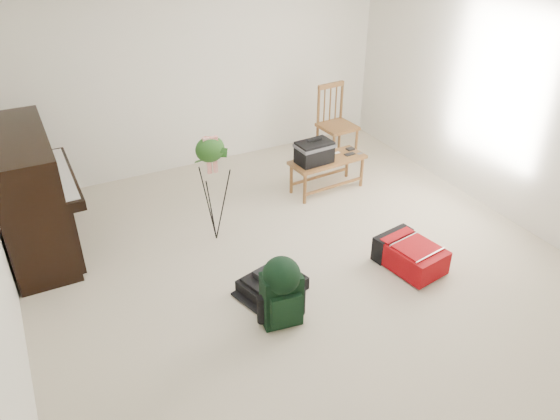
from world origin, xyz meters
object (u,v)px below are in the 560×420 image
green_backpack (282,289)px  dining_chair (336,124)px  black_duffel (272,283)px  flower_stand (213,190)px  piano (31,197)px  red_suitcase (407,253)px  bench (318,154)px

green_backpack → dining_chair: bearing=58.9°
black_duffel → flower_stand: (-0.14, 1.04, 0.50)m
piano → flower_stand: bearing=-21.7°
green_backpack → piano: bearing=137.2°
piano → green_backpack: piano is taller
red_suitcase → green_backpack: size_ratio=1.06×
red_suitcase → flower_stand: bearing=129.9°
piano → dining_chair: bearing=6.9°
red_suitcase → dining_chair: bearing=65.0°
dining_chair → piano: bearing=-177.1°
piano → red_suitcase: bearing=-31.8°
piano → red_suitcase: (3.13, -1.93, -0.46)m
piano → bench: size_ratio=1.59×
bench → piano: bearing=171.4°
piano → green_backpack: 2.69m
piano → dining_chair: (3.79, 0.46, -0.11)m
black_duffel → flower_stand: flower_stand is taller
bench → flower_stand: 1.51m
bench → red_suitcase: 1.71m
bench → black_duffel: 1.99m
black_duffel → flower_stand: size_ratio=0.52×
red_suitcase → black_duffel: (-1.35, 0.25, -0.06)m
dining_chair → black_duffel: (-2.02, -2.14, -0.41)m
red_suitcase → black_duffel: 1.37m
piano → flower_stand: 1.76m
black_duffel → green_backpack: green_backpack is taller
red_suitcase → green_backpack: green_backpack is taller
red_suitcase → flower_stand: (-1.49, 1.28, 0.44)m
piano → flower_stand: size_ratio=1.25×
dining_chair → green_backpack: 3.33m
bench → red_suitcase: bearing=-92.7°
bench → dining_chair: dining_chair is taller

